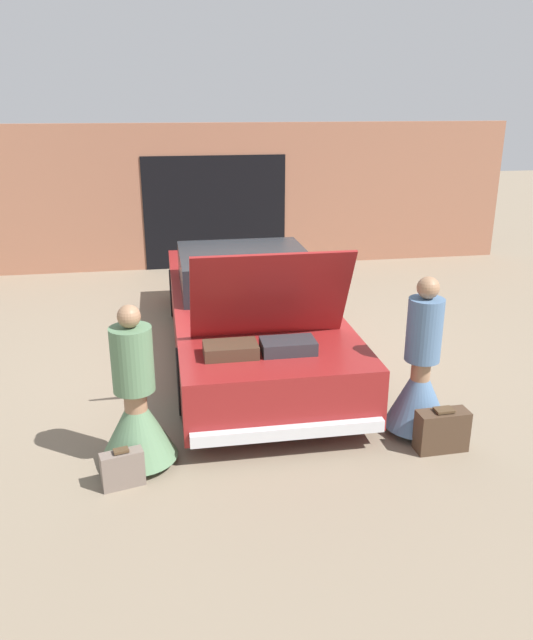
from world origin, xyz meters
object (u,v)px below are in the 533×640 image
object	(u,v)px
suitcase_beside_left_person	(123,469)
suitcase_beside_right_person	(442,430)
person_right	(420,380)
person_left	(136,411)
car	(248,309)

from	to	relation	value
suitcase_beside_left_person	suitcase_beside_right_person	world-z (taller)	suitcase_beside_right_person
person_right	suitcase_beside_right_person	world-z (taller)	person_right
person_left	suitcase_beside_right_person	bearing A→B (deg)	80.26
person_right	car	bearing A→B (deg)	36.49
person_left	suitcase_beside_right_person	distance (m)	2.91
car	person_right	bearing A→B (deg)	-60.47
car	suitcase_beside_right_person	bearing A→B (deg)	-62.19
person_right	suitcase_beside_left_person	bearing A→B (deg)	106.11
suitcase_beside_left_person	person_left	bearing A→B (deg)	68.80
suitcase_beside_left_person	person_right	bearing A→B (deg)	9.15
car	suitcase_beside_left_person	distance (m)	3.32
suitcase_beside_right_person	suitcase_beside_left_person	bearing A→B (deg)	-178.15
person_right	person_left	bearing A→B (deg)	99.50
suitcase_beside_right_person	car	bearing A→B (deg)	117.81
person_right	suitcase_beside_right_person	distance (m)	0.54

